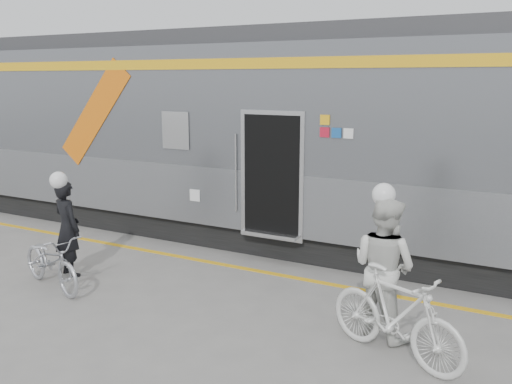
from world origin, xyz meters
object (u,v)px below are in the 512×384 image
Objects in this scene: man at (68,228)px; bicycle_right at (396,315)px; woman at (384,267)px; bicycle_left at (51,261)px.

bicycle_right is at bearing -165.93° from man.
woman is at bearing -159.95° from man.
bicycle_left is at bearing 115.12° from bicycle_right.
woman reaches higher than bicycle_right.
woman is at bearing -63.52° from bicycle_left.
man is 5.45m from bicycle_right.
man is 0.95× the size of bicycle_left.
woman is 0.99× the size of bicycle_right.
bicycle_left is 0.93× the size of bicycle_right.
bicycle_left is 5.25m from bicycle_right.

